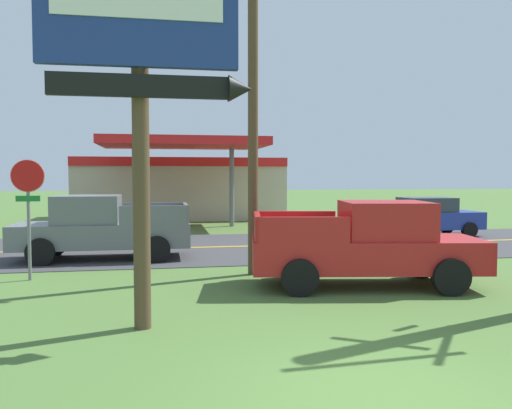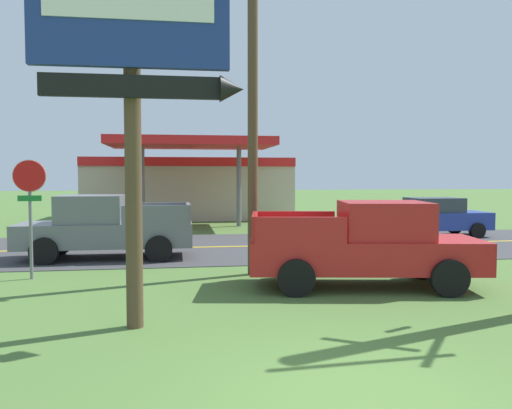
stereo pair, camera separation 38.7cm
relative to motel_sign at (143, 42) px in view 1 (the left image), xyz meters
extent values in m
plane|color=#4C7033|center=(2.69, -3.25, -4.69)|extent=(180.00, 180.00, 0.00)
cube|color=#3D3D3F|center=(2.69, 9.75, -4.68)|extent=(140.00, 8.00, 0.02)
cube|color=gold|center=(2.69, 9.75, -4.67)|extent=(126.00, 0.20, 0.01)
cylinder|color=brown|center=(-0.07, 0.14, -1.32)|extent=(0.28, 0.28, 6.76)
cube|color=black|center=(-0.07, -0.04, -0.71)|extent=(2.86, 0.12, 0.36)
cone|color=black|center=(1.56, -0.04, -0.71)|extent=(0.40, 0.44, 0.44)
cylinder|color=slate|center=(-2.93, 4.74, -3.59)|extent=(0.08, 0.08, 2.20)
cylinder|color=red|center=(-2.93, 4.71, -2.14)|extent=(0.76, 0.03, 0.76)
cylinder|color=white|center=(-2.93, 4.73, -2.14)|extent=(0.80, 0.01, 0.80)
cube|color=#19722D|center=(-2.93, 4.71, -2.69)|extent=(0.56, 0.03, 0.14)
cylinder|color=brown|center=(2.57, 4.53, -0.03)|extent=(0.26, 0.26, 9.33)
cube|color=beige|center=(1.34, 23.54, -2.89)|extent=(12.00, 6.00, 3.60)
cube|color=red|center=(1.34, 20.49, -1.34)|extent=(12.00, 0.12, 0.50)
cube|color=red|center=(1.34, 17.54, -0.49)|extent=(8.00, 5.00, 0.40)
cylinder|color=slate|center=(-1.06, 17.54, -2.59)|extent=(0.24, 0.24, 4.20)
cylinder|color=slate|center=(3.74, 17.54, -2.59)|extent=(0.24, 0.24, 4.20)
cube|color=red|center=(4.88, 2.64, -3.93)|extent=(5.45, 2.76, 0.72)
cube|color=red|center=(5.32, 2.57, -3.15)|extent=(2.16, 2.08, 0.84)
cube|color=#28333D|center=(6.20, 2.42, -3.15)|extent=(0.36, 1.65, 0.71)
cube|color=red|center=(3.52, 3.79, -3.29)|extent=(1.94, 0.43, 0.56)
cube|color=red|center=(3.23, 1.97, -3.29)|extent=(1.94, 0.43, 0.56)
cube|color=red|center=(2.41, 3.03, -3.29)|extent=(0.42, 1.88, 0.56)
cylinder|color=black|center=(6.62, 3.35, -4.29)|extent=(0.83, 0.40, 0.80)
cylinder|color=black|center=(6.31, 1.41, -4.29)|extent=(0.83, 0.40, 0.80)
cylinder|color=black|center=(3.44, 3.86, -4.29)|extent=(0.83, 0.40, 0.80)
cylinder|color=black|center=(3.13, 1.93, -4.29)|extent=(0.83, 0.40, 0.80)
cube|color=slate|center=(-1.51, 7.75, -3.93)|extent=(5.20, 1.96, 0.72)
cube|color=slate|center=(-1.96, 7.75, -3.15)|extent=(1.90, 1.80, 0.84)
cube|color=#28333D|center=(-2.85, 7.75, -3.15)|extent=(0.10, 1.66, 0.71)
cube|color=slate|center=(0.01, 6.83, -3.29)|extent=(1.95, 0.12, 0.56)
cube|color=slate|center=(0.01, 8.67, -3.29)|extent=(1.95, 0.12, 0.56)
cube|color=slate|center=(0.99, 7.75, -3.29)|extent=(0.12, 1.88, 0.56)
cylinder|color=black|center=(-3.13, 6.77, -4.29)|extent=(0.80, 0.28, 0.80)
cylinder|color=black|center=(-3.13, 8.73, -4.29)|extent=(0.80, 0.28, 0.80)
cylinder|color=black|center=(0.10, 6.77, -4.29)|extent=(0.80, 0.28, 0.80)
cylinder|color=black|center=(0.10, 8.73, -4.29)|extent=(0.80, 0.28, 0.80)
cube|color=#233893|center=(11.46, 11.75, -4.01)|extent=(4.20, 1.76, 0.72)
cube|color=#2D3842|center=(11.31, 11.75, -3.35)|extent=(2.10, 1.56, 0.60)
cylinder|color=black|center=(12.76, 12.63, -4.37)|extent=(0.64, 0.24, 0.64)
cylinder|color=black|center=(12.76, 10.87, -4.37)|extent=(0.64, 0.24, 0.64)
cylinder|color=black|center=(10.16, 12.63, -4.37)|extent=(0.64, 0.24, 0.64)
cylinder|color=black|center=(10.16, 10.87, -4.37)|extent=(0.64, 0.24, 0.64)
camera|label=1|loc=(0.28, -8.67, -2.15)|focal=36.61mm
camera|label=2|loc=(0.66, -8.74, -2.15)|focal=36.61mm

